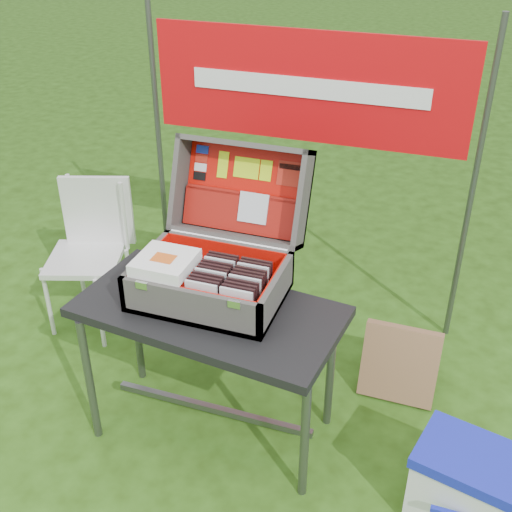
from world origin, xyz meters
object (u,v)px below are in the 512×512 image
at_px(suitcase, 214,236).
at_px(chair, 85,261).
at_px(table, 211,371).
at_px(cooler, 465,486).
at_px(cardboard_box, 400,364).

relative_size(suitcase, chair, 0.72).
bearing_deg(chair, table, -47.28).
height_order(table, cooler, table).
relative_size(suitcase, cardboard_box, 1.59).
bearing_deg(table, cooler, 0.61).
bearing_deg(table, chair, 157.81).
relative_size(suitcase, cooler, 1.52).
distance_m(chair, cardboard_box, 1.72).
xyz_separation_m(table, cardboard_box, (0.75, 0.50, -0.15)).
height_order(cooler, cardboard_box, cardboard_box).
height_order(suitcase, cooler, suitcase).
bearing_deg(cardboard_box, table, -145.82).
bearing_deg(suitcase, table, -80.85).
distance_m(suitcase, chair, 1.14).
bearing_deg(chair, cooler, -35.76).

